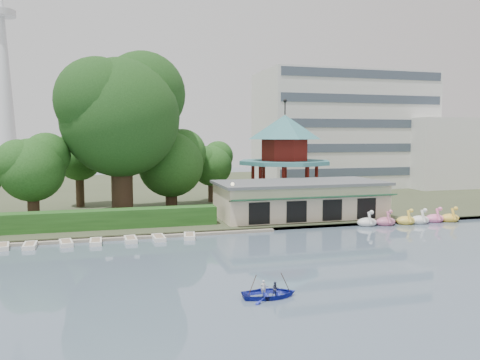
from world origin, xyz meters
name	(u,v)px	position (x,y,z in m)	size (l,w,h in m)	color
ground_plane	(287,289)	(0.00, 0.00, 0.00)	(220.00, 220.00, 0.00)	slate
shore	(174,191)	(0.00, 52.00, 0.20)	(220.00, 70.00, 0.40)	#424930
embankment	(222,231)	(0.00, 17.30, 0.15)	(220.00, 0.60, 0.30)	gray
dock	(92,239)	(-12.00, 17.20, 0.12)	(34.00, 1.60, 0.24)	gray
boathouse	(300,199)	(10.00, 21.97, 2.37)	(18.60, 9.39, 3.90)	beige
pavilion	(285,150)	(12.00, 32.00, 7.48)	(12.40, 12.40, 13.50)	beige
office_building	(359,134)	(32.67, 49.00, 9.73)	(38.00, 18.00, 20.00)	silver
broadcast_tower	(4,59)	(-42.00, 140.00, 33.98)	(8.00, 8.00, 96.00)	silver
hedge	(59,221)	(-15.00, 20.50, 1.30)	(30.00, 2.00, 1.80)	#26571D
lamp_post	(233,196)	(1.50, 19.00, 3.34)	(0.36, 0.36, 4.28)	black
big_tree	(122,110)	(-8.82, 28.21, 12.24)	(14.45, 13.46, 18.66)	#3A281C
small_trees	(99,163)	(-11.50, 31.12, 6.21)	(39.15, 16.24, 9.87)	#3A281C
swan_boats	(411,220)	(20.54, 16.57, 0.40)	(12.24, 2.15, 1.92)	white
moored_rowboats	(50,244)	(-15.29, 15.83, 0.18)	(24.89, 2.69, 0.36)	white
rowboat_with_passengers	(269,289)	(-1.54, -1.12, 0.46)	(4.62, 3.42, 2.01)	#202BB1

